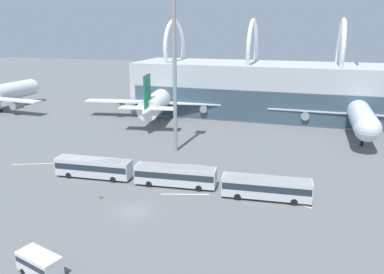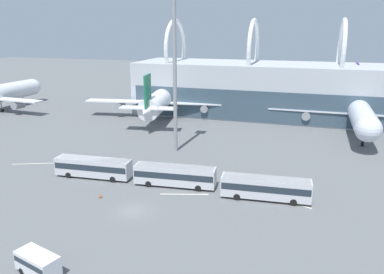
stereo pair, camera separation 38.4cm
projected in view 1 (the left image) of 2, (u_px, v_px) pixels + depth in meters
The scene contains 12 objects.
ground_plane at pixel (134, 211), 51.66m from camera, with size 440.00×440.00×0.00m, color slate.
airliner_at_gate_far at pixel (162, 98), 104.28m from camera, with size 42.98×41.67×13.82m.
airliner_parked_remote at pixel (358, 110), 90.43m from camera, with size 43.12×40.96×15.14m.
shuttle_bus_0 at pixel (94, 167), 62.77m from camera, with size 13.15×3.70×3.28m.
shuttle_bus_1 at pixel (175, 175), 59.38m from camera, with size 13.18×3.96×3.28m.
shuttle_bus_2 at pixel (266, 187), 54.88m from camera, with size 13.16×3.78×3.28m.
service_van_foreground at pixel (39, 263), 38.13m from camera, with size 5.30×3.41×2.33m.
floodlight_mast at pixel (175, 60), 71.62m from camera, with size 2.37×2.37×32.31m.
lane_stripe_0 at pixel (278, 199), 55.39m from camera, with size 10.22×0.25×0.01m, color silver.
lane_stripe_1 at pixel (185, 194), 56.92m from camera, with size 7.40×0.25×0.01m, color silver.
lane_stripe_3 at pixel (33, 164), 69.50m from camera, with size 7.80×0.25×0.01m, color silver.
traffic_cone_0 at pixel (101, 196), 55.62m from camera, with size 0.47×0.47×0.72m.
Camera 1 is at (21.21, -42.31, 24.47)m, focal length 35.00 mm.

